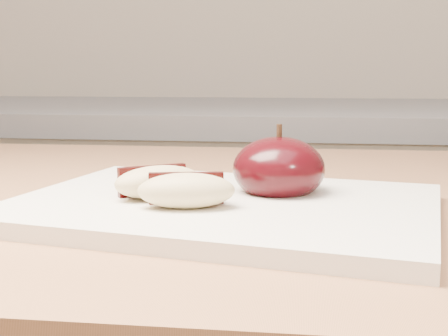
# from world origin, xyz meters

# --- Properties ---
(back_cabinet) EXTENTS (2.40, 0.62, 0.94)m
(back_cabinet) POSITION_xyz_m (0.00, 1.20, 0.47)
(back_cabinet) COLOR silver
(back_cabinet) RESTS_ON ground
(cutting_board) EXTENTS (0.37, 0.30, 0.01)m
(cutting_board) POSITION_xyz_m (0.05, 0.40, 0.91)
(cutting_board) COLOR silver
(cutting_board) RESTS_ON island_counter
(apple_half) EXTENTS (0.09, 0.09, 0.06)m
(apple_half) POSITION_xyz_m (0.09, 0.43, 0.93)
(apple_half) COLOR black
(apple_half) RESTS_ON cutting_board
(apple_wedge_a) EXTENTS (0.08, 0.07, 0.03)m
(apple_wedge_a) POSITION_xyz_m (-0.00, 0.40, 0.93)
(apple_wedge_a) COLOR tan
(apple_wedge_a) RESTS_ON cutting_board
(apple_wedge_b) EXTENTS (0.08, 0.05, 0.03)m
(apple_wedge_b) POSITION_xyz_m (0.03, 0.37, 0.93)
(apple_wedge_b) COLOR tan
(apple_wedge_b) RESTS_ON cutting_board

